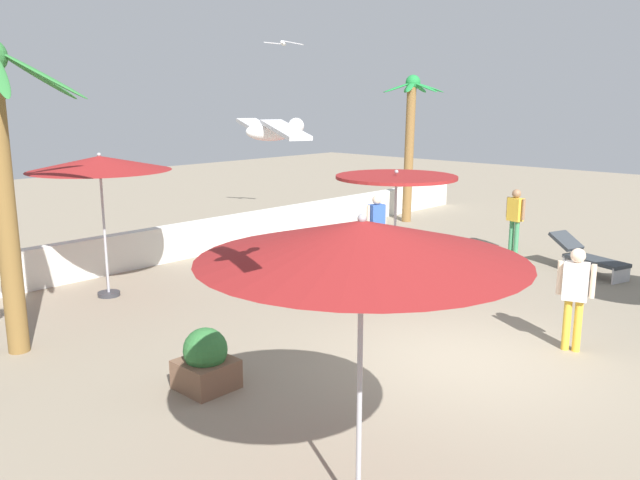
{
  "coord_description": "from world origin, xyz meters",
  "views": [
    {
      "loc": [
        -8.18,
        -4.73,
        3.83
      ],
      "look_at": [
        0.0,
        2.94,
        1.4
      ],
      "focal_mm": 36.29,
      "sensor_mm": 36.0,
      "label": 1
    }
  ],
  "objects_px": {
    "patio_umbrella_1": "(396,183)",
    "patio_umbrella_3": "(100,164)",
    "lounge_chair_0": "(588,256)",
    "guest_0": "(376,222)",
    "guest_1": "(575,289)",
    "seagull_1": "(283,43)",
    "seagull_0": "(273,129)",
    "palm_tree_0": "(0,160)",
    "palm_tree_1": "(410,131)",
    "planter": "(206,361)",
    "guest_2": "(515,215)",
    "patio_umbrella_2": "(362,242)"
  },
  "relations": [
    {
      "from": "guest_1",
      "to": "lounge_chair_0",
      "type": "bearing_deg",
      "value": 18.56
    },
    {
      "from": "palm_tree_0",
      "to": "guest_2",
      "type": "relative_size",
      "value": 2.87
    },
    {
      "from": "guest_1",
      "to": "seagull_0",
      "type": "height_order",
      "value": "seagull_0"
    },
    {
      "from": "palm_tree_0",
      "to": "planter",
      "type": "height_order",
      "value": "palm_tree_0"
    },
    {
      "from": "palm_tree_0",
      "to": "planter",
      "type": "xyz_separation_m",
      "value": [
        1.19,
        -3.2,
        -2.59
      ]
    },
    {
      "from": "patio_umbrella_2",
      "to": "seagull_1",
      "type": "xyz_separation_m",
      "value": [
        9.43,
        10.8,
        2.81
      ]
    },
    {
      "from": "guest_0",
      "to": "seagull_1",
      "type": "xyz_separation_m",
      "value": [
        1.57,
        4.8,
        4.48
      ]
    },
    {
      "from": "patio_umbrella_2",
      "to": "guest_2",
      "type": "xyz_separation_m",
      "value": [
        10.99,
        4.0,
        -1.65
      ]
    },
    {
      "from": "seagull_1",
      "to": "planter",
      "type": "bearing_deg",
      "value": -139.19
    },
    {
      "from": "lounge_chair_0",
      "to": "guest_0",
      "type": "distance_m",
      "value": 4.83
    },
    {
      "from": "lounge_chair_0",
      "to": "seagull_1",
      "type": "relative_size",
      "value": 1.74
    },
    {
      "from": "patio_umbrella_1",
      "to": "palm_tree_0",
      "type": "distance_m",
      "value": 6.86
    },
    {
      "from": "seagull_0",
      "to": "lounge_chair_0",
      "type": "bearing_deg",
      "value": 11.07
    },
    {
      "from": "palm_tree_1",
      "to": "guest_0",
      "type": "relative_size",
      "value": 2.85
    },
    {
      "from": "lounge_chair_0",
      "to": "guest_1",
      "type": "bearing_deg",
      "value": -161.44
    },
    {
      "from": "lounge_chair_0",
      "to": "seagull_0",
      "type": "height_order",
      "value": "seagull_0"
    },
    {
      "from": "patio_umbrella_1",
      "to": "patio_umbrella_3",
      "type": "relative_size",
      "value": 0.89
    },
    {
      "from": "guest_2",
      "to": "planter",
      "type": "relative_size",
      "value": 1.92
    },
    {
      "from": "patio_umbrella_2",
      "to": "patio_umbrella_3",
      "type": "relative_size",
      "value": 1.01
    },
    {
      "from": "patio_umbrella_1",
      "to": "patio_umbrella_2",
      "type": "distance_m",
      "value": 7.1
    },
    {
      "from": "planter",
      "to": "guest_1",
      "type": "bearing_deg",
      "value": -32.91
    },
    {
      "from": "patio_umbrella_1",
      "to": "seagull_1",
      "type": "xyz_separation_m",
      "value": [
        3.56,
        6.82,
        3.18
      ]
    },
    {
      "from": "lounge_chair_0",
      "to": "seagull_1",
      "type": "bearing_deg",
      "value": 94.99
    },
    {
      "from": "guest_2",
      "to": "palm_tree_0",
      "type": "bearing_deg",
      "value": 167.84
    },
    {
      "from": "palm_tree_1",
      "to": "guest_0",
      "type": "height_order",
      "value": "palm_tree_1"
    },
    {
      "from": "guest_2",
      "to": "patio_umbrella_3",
      "type": "bearing_deg",
      "value": 155.47
    },
    {
      "from": "patio_umbrella_3",
      "to": "lounge_chair_0",
      "type": "relative_size",
      "value": 1.47
    },
    {
      "from": "seagull_0",
      "to": "planter",
      "type": "height_order",
      "value": "seagull_0"
    },
    {
      "from": "palm_tree_0",
      "to": "seagull_0",
      "type": "distance_m",
      "value": 7.03
    },
    {
      "from": "patio_umbrella_1",
      "to": "planter",
      "type": "distance_m",
      "value": 5.53
    },
    {
      "from": "patio_umbrella_2",
      "to": "guest_2",
      "type": "distance_m",
      "value": 11.81
    },
    {
      "from": "guest_1",
      "to": "seagull_1",
      "type": "height_order",
      "value": "seagull_1"
    },
    {
      "from": "guest_0",
      "to": "planter",
      "type": "bearing_deg",
      "value": -159.1
    },
    {
      "from": "patio_umbrella_2",
      "to": "lounge_chair_0",
      "type": "distance_m",
      "value": 10.61
    },
    {
      "from": "palm_tree_0",
      "to": "guest_1",
      "type": "xyz_separation_m",
      "value": [
        5.92,
        -6.26,
        -1.98
      ]
    },
    {
      "from": "patio_umbrella_3",
      "to": "lounge_chair_0",
      "type": "bearing_deg",
      "value": -37.36
    },
    {
      "from": "palm_tree_0",
      "to": "guest_2",
      "type": "bearing_deg",
      "value": -12.16
    },
    {
      "from": "guest_2",
      "to": "planter",
      "type": "bearing_deg",
      "value": -175.95
    },
    {
      "from": "palm_tree_0",
      "to": "lounge_chair_0",
      "type": "height_order",
      "value": "palm_tree_0"
    },
    {
      "from": "guest_1",
      "to": "seagull_1",
      "type": "bearing_deg",
      "value": 69.33
    },
    {
      "from": "seagull_0",
      "to": "seagull_1",
      "type": "bearing_deg",
      "value": 46.03
    },
    {
      "from": "palm_tree_1",
      "to": "seagull_0",
      "type": "bearing_deg",
      "value": -147.55
    },
    {
      "from": "seagull_0",
      "to": "guest_0",
      "type": "bearing_deg",
      "value": 34.81
    },
    {
      "from": "patio_umbrella_3",
      "to": "guest_2",
      "type": "bearing_deg",
      "value": -24.53
    },
    {
      "from": "patio_umbrella_3",
      "to": "guest_1",
      "type": "relative_size",
      "value": 1.74
    },
    {
      "from": "patio_umbrella_1",
      "to": "lounge_chair_0",
      "type": "bearing_deg",
      "value": -26.39
    },
    {
      "from": "patio_umbrella_3",
      "to": "seagull_1",
      "type": "xyz_separation_m",
      "value": [
        7.47,
        2.68,
        2.83
      ]
    },
    {
      "from": "palm_tree_0",
      "to": "guest_0",
      "type": "xyz_separation_m",
      "value": [
        8.34,
        -0.47,
        -2.0
      ]
    },
    {
      "from": "patio_umbrella_2",
      "to": "planter",
      "type": "xyz_separation_m",
      "value": [
        0.71,
        3.27,
        -2.26
      ]
    },
    {
      "from": "lounge_chair_0",
      "to": "guest_2",
      "type": "bearing_deg",
      "value": 70.29
    }
  ]
}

